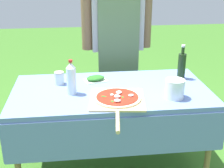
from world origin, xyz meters
TOP-DOWN VIEW (x-y plane):
  - prep_table at (0.00, 0.00)m, footprint 1.43×0.77m
  - person_cook at (0.14, 0.70)m, footprint 0.63×0.22m
  - pizza_on_peel at (0.02, -0.21)m, footprint 0.40×0.63m
  - oil_bottle at (0.57, 0.16)m, footprint 0.06×0.06m
  - water_bottle at (-0.28, -0.05)m, footprint 0.07×0.07m
  - herb_container at (-0.10, 0.18)m, footprint 0.19×0.16m
  - mixing_tub at (0.41, -0.19)m, footprint 0.13×0.13m
  - sauce_jar at (-0.37, 0.15)m, footprint 0.07×0.07m

SIDE VIEW (x-z plane):
  - prep_table at x=0.00m, z-range 0.29..1.02m
  - pizza_on_peel at x=0.02m, z-range 0.72..0.78m
  - herb_container at x=-0.10m, z-range 0.74..0.78m
  - sauce_jar at x=-0.37m, z-range 0.73..0.83m
  - mixing_tub at x=0.41m, z-range 0.74..0.87m
  - oil_bottle at x=0.57m, z-range 0.71..0.98m
  - water_bottle at x=-0.28m, z-range 0.73..0.98m
  - person_cook at x=0.14m, z-range 0.15..1.84m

